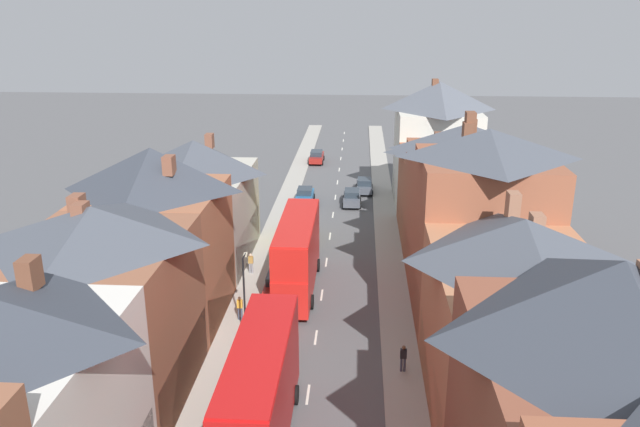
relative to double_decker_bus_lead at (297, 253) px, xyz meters
The scene contains 18 objects.
pavement_left 13.82m from the double_decker_bus_lead, 104.06° to the left, with size 2.20×104.00×0.14m, color #A8A399.
pavement_right 15.10m from the double_decker_bus_lead, 62.26° to the left, with size 2.20×104.00×0.14m, color #A8A399.
centre_line_dashes 11.63m from the double_decker_bus_lead, 80.78° to the left, with size 0.14×97.80×0.01m.
terrace_row_left 16.77m from the double_decker_bus_lead, 120.38° to the right, with size 8.00×48.15×12.70m.
terrace_row_right 14.03m from the double_decker_bus_lead, 28.81° to the right, with size 8.00×64.05×13.28m.
double_decker_bus_lead is the anchor object (origin of this frame).
double_decker_bus_mid_street 16.98m from the double_decker_bus_lead, 90.00° to the right, with size 2.74×10.80×5.30m.
car_near_blue 14.49m from the double_decker_bus_lead, 95.16° to the right, with size 1.90×3.89×1.70m.
car_near_silver 25.68m from the double_decker_bus_lead, 78.94° to the left, with size 1.90×4.11×1.60m.
car_parked_left_a 2.55m from the double_decker_bus_lead, 143.98° to the right, with size 1.90×3.92×1.66m.
car_mid_black 20.92m from the double_decker_bus_lead, 80.02° to the left, with size 1.90×4.26×1.65m.
car_parked_left_b 21.09m from the double_decker_bus_lead, 93.53° to the left, with size 1.90×3.86×1.64m.
car_mid_white 38.68m from the double_decker_bus_lead, 91.92° to the left, with size 1.90×4.44×1.62m.
delivery_van 10.40m from the double_decker_bus_lead, 97.21° to the left, with size 2.20×5.20×2.41m.
pedestrian_mid_left 12.72m from the double_decker_bus_lead, 56.61° to the right, with size 0.36×0.22×1.61m.
pedestrian_mid_right 6.28m from the double_decker_bus_lead, 122.64° to the right, with size 0.36×0.22×1.61m.
pedestrian_far_left 4.78m from the double_decker_bus_lead, 148.75° to the left, with size 0.36×0.22×1.61m.
street_lamp 7.77m from the double_decker_bus_lead, 108.33° to the right, with size 0.20×1.12×5.50m.
Camera 1 is at (2.44, -16.13, 19.48)m, focal length 35.00 mm.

